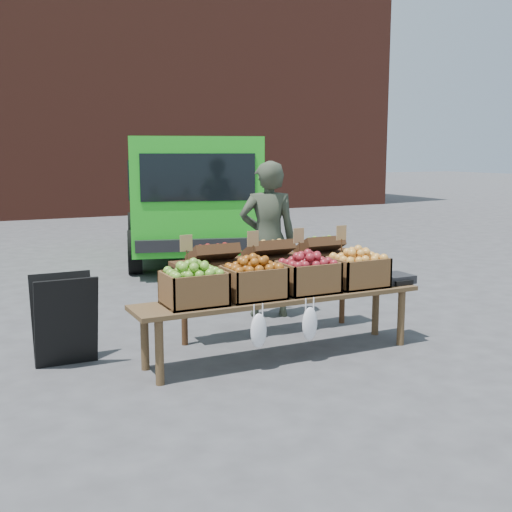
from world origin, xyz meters
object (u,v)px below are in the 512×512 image
vendor (268,240)px  back_table (268,283)px  weighing_scale (393,278)px  display_bench (281,326)px  chalkboard_sign (65,320)px  delivery_van (186,199)px  crate_golden_apples (194,288)px  crate_green_apples (358,272)px  crate_russet_pears (253,282)px  crate_red_apples (308,277)px

vendor → back_table: (-0.33, -0.63, -0.35)m
back_table → weighing_scale: 1.24m
back_table → display_bench: back_table is taller
back_table → chalkboard_sign: bearing=-177.8°
vendor → back_table: vendor is taller
delivery_van → weighing_scale: bearing=-73.9°
delivery_van → display_bench: size_ratio=1.69×
back_table → display_bench: (-0.25, -0.72, -0.24)m
delivery_van → crate_golden_apples: delivery_van is taller
vendor → chalkboard_sign: (-2.35, -0.71, -0.47)m
chalkboard_sign → crate_green_apples: crate_green_apples is taller
vendor → weighing_scale: bearing=137.7°
chalkboard_sign → crate_russet_pears: (1.50, -0.64, 0.31)m
chalkboard_sign → vendor: bearing=17.2°
weighing_scale → back_table: bearing=144.3°
chalkboard_sign → crate_golden_apples: 1.19m
delivery_van → back_table: (-0.93, -4.90, -0.50)m
chalkboard_sign → weighing_scale: chalkboard_sign is taller
crate_russet_pears → back_table: bearing=54.1°
delivery_van → crate_green_apples: 5.64m
delivery_van → back_table: size_ratio=2.17×
crate_russet_pears → crate_red_apples: same height
delivery_van → chalkboard_sign: delivery_van is taller
display_bench → crate_red_apples: (0.27, 0.00, 0.42)m
vendor → crate_golden_apples: 1.95m
delivery_van → crate_red_apples: delivery_van is taller
crate_red_apples → weighing_scale: (0.98, 0.00, -0.10)m
chalkboard_sign → display_bench: chalkboard_sign is taller
vendor → display_bench: vendor is taller
crate_green_apples → delivery_van: bearing=86.4°
display_bench → chalkboard_sign: bearing=160.1°
crate_russet_pears → weighing_scale: crate_russet_pears is taller
delivery_van → crate_golden_apples: size_ratio=9.13×
back_table → crate_russet_pears: size_ratio=4.20×
vendor → crate_russet_pears: bearing=79.0°
crate_russet_pears → vendor: bearing=58.0°
chalkboard_sign → delivery_van: bearing=59.6°
crate_russet_pears → crate_golden_apples: bearing=180.0°
crate_red_apples → crate_green_apples: (0.55, 0.00, 0.00)m
crate_green_apples → weighing_scale: (0.43, 0.00, -0.10)m
vendor → weighing_scale: vendor is taller
vendor → crate_red_apples: vendor is taller
crate_green_apples → weighing_scale: crate_green_apples is taller
delivery_van → crate_russet_pears: (-1.45, -5.62, -0.31)m
delivery_van → crate_green_apples: delivery_van is taller
back_table → crate_green_apples: 0.94m
chalkboard_sign → crate_green_apples: bearing=-13.6°
crate_russet_pears → delivery_van: bearing=75.5°
crate_russet_pears → crate_green_apples: 1.10m
crate_golden_apples → weighing_scale: (2.08, 0.00, -0.10)m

